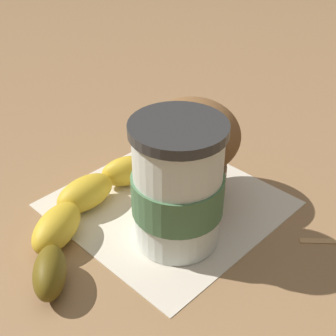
% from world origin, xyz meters
% --- Properties ---
extents(ground_plane, '(3.00, 3.00, 0.00)m').
position_xyz_m(ground_plane, '(0.00, 0.00, 0.00)').
color(ground_plane, '#936D47').
extents(paper_napkin, '(0.25, 0.25, 0.00)m').
position_xyz_m(paper_napkin, '(0.00, 0.00, 0.00)').
color(paper_napkin, beige).
rests_on(paper_napkin, ground_plane).
extents(coffee_cup, '(0.09, 0.09, 0.13)m').
position_xyz_m(coffee_cup, '(-0.05, 0.03, 0.07)').
color(coffee_cup, silver).
rests_on(coffee_cup, paper_napkin).
extents(muffin, '(0.10, 0.10, 0.12)m').
position_xyz_m(muffin, '(0.00, -0.03, 0.07)').
color(muffin, beige).
rests_on(muffin, paper_napkin).
extents(banana, '(0.15, 0.20, 0.04)m').
position_xyz_m(banana, '(0.02, 0.10, 0.02)').
color(banana, gold).
rests_on(banana, paper_napkin).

